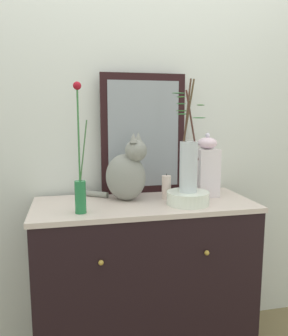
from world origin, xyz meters
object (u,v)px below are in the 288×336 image
(bowl_porcelain, at_px, (188,198))
(vase_glass_clear, at_px, (188,162))
(candle_pillar, at_px, (166,187))
(vase_slim_green, at_px, (80,183))
(sideboard, at_px, (144,283))
(cat_sitting, at_px, (127,173))
(jar_lidded_porcelain, at_px, (207,168))
(mirror_leaning, at_px, (143,134))

(bowl_porcelain, height_order, vase_glass_clear, vase_glass_clear)
(candle_pillar, bearing_deg, vase_slim_green, -158.93)
(vase_slim_green, bearing_deg, bowl_porcelain, 4.43)
(sideboard, bearing_deg, vase_glass_clear, -23.10)
(cat_sitting, distance_m, candle_pillar, 0.23)
(jar_lidded_porcelain, bearing_deg, mirror_leaning, 154.19)
(sideboard, distance_m, bowl_porcelain, 0.53)
(vase_slim_green, distance_m, candle_pillar, 0.50)
(vase_slim_green, distance_m, vase_glass_clear, 0.54)
(sideboard, xyz_separation_m, bowl_porcelain, (0.21, -0.09, 0.48))
(cat_sitting, bearing_deg, vase_slim_green, -142.03)
(mirror_leaning, distance_m, bowl_porcelain, 0.47)
(vase_slim_green, height_order, bowl_porcelain, vase_slim_green)
(vase_slim_green, xyz_separation_m, bowl_porcelain, (0.54, 0.04, -0.11))
(jar_lidded_porcelain, bearing_deg, vase_glass_clear, -136.98)
(sideboard, distance_m, cat_sitting, 0.61)
(jar_lidded_porcelain, height_order, candle_pillar, jar_lidded_porcelain)
(vase_glass_clear, bearing_deg, jar_lidded_porcelain, 43.02)
(sideboard, relative_size, vase_glass_clear, 2.03)
(bowl_porcelain, bearing_deg, cat_sitting, 152.15)
(cat_sitting, bearing_deg, jar_lidded_porcelain, 0.17)
(bowl_porcelain, bearing_deg, candle_pillar, 118.37)
(cat_sitting, bearing_deg, mirror_leaning, 51.94)
(sideboard, relative_size, candle_pillar, 8.23)
(mirror_leaning, bearing_deg, vase_slim_green, -136.58)
(vase_glass_clear, height_order, jar_lidded_porcelain, vase_glass_clear)
(jar_lidded_porcelain, relative_size, candle_pillar, 2.55)
(cat_sitting, height_order, bowl_porcelain, cat_sitting)
(sideboard, xyz_separation_m, mirror_leaning, (0.04, 0.22, 0.79))
(bowl_porcelain, height_order, jar_lidded_porcelain, jar_lidded_porcelain)
(bowl_porcelain, xyz_separation_m, candle_pillar, (-0.07, 0.14, 0.03))
(mirror_leaning, bearing_deg, jar_lidded_porcelain, -25.81)
(mirror_leaning, height_order, vase_slim_green, mirror_leaning)
(cat_sitting, xyz_separation_m, jar_lidded_porcelain, (0.45, 0.00, 0.01))
(cat_sitting, relative_size, vase_glass_clear, 0.67)
(cat_sitting, bearing_deg, candle_pillar, -4.14)
(bowl_porcelain, bearing_deg, mirror_leaning, 117.73)
(sideboard, bearing_deg, vase_slim_green, -158.21)
(vase_slim_green, relative_size, jar_lidded_porcelain, 1.69)
(sideboard, height_order, bowl_porcelain, bowl_porcelain)
(cat_sitting, bearing_deg, bowl_porcelain, -27.85)
(sideboard, height_order, candle_pillar, candle_pillar)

